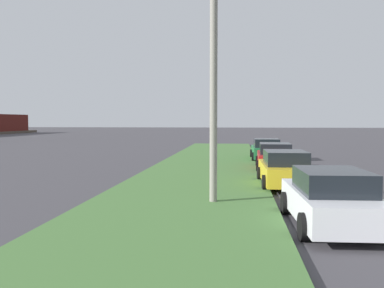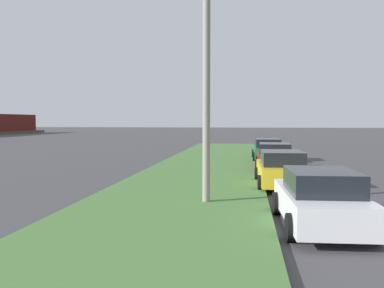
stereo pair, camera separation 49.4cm
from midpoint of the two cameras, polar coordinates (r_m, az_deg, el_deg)
name	(u,v)px [view 2 (the right image)]	position (r m, az deg, el deg)	size (l,w,h in m)	color
grass_median	(187,188)	(16.29, 0.19, -6.05)	(60.00, 6.00, 0.12)	#477238
parked_car_white	(320,199)	(11.06, 18.41, -7.23)	(4.37, 2.16, 1.47)	silver
parked_car_yellow	(282,169)	(17.27, 12.99, -3.41)	(4.34, 2.10, 1.47)	gold
parked_car_red	(274,157)	(22.89, 11.86, -1.77)	(4.35, 2.12, 1.47)	red
parked_car_green	(268,150)	(28.31, 10.82, -0.81)	(4.32, 2.05, 1.47)	#1E6B38
streetlight	(218,66)	(13.19, 4.64, 10.62)	(0.38, 2.87, 7.50)	gray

